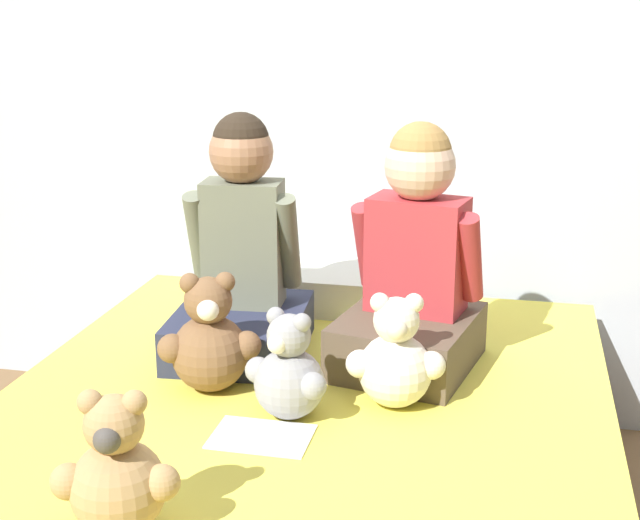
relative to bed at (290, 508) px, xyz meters
name	(u,v)px	position (x,y,z in m)	size (l,w,h in m)	color
wall_behind_bed	(373,23)	(0.00, 1.04, 1.04)	(8.00, 0.06, 2.50)	silver
bed	(290,508)	(0.00, 0.00, 0.00)	(1.42, 1.91, 0.43)	brown
child_on_left	(242,263)	(-0.23, 0.39, 0.45)	(0.36, 0.41, 0.62)	#282D47
child_on_right	(414,270)	(0.22, 0.39, 0.46)	(0.38, 0.42, 0.61)	brown
teddy_bear_held_by_left_child	(210,341)	(-0.22, 0.12, 0.34)	(0.23, 0.18, 0.29)	brown
teddy_bear_held_by_right_child	(395,359)	(0.21, 0.13, 0.33)	(0.22, 0.17, 0.27)	silver
teddy_bear_between_children	(289,373)	(-0.01, 0.02, 0.32)	(0.20, 0.16, 0.25)	#939399
teddy_bear_at_foot_of_bed	(117,474)	(-0.18, -0.47, 0.33)	(0.22, 0.17, 0.27)	tan
pillow_at_headboard	(355,288)	(0.00, 0.78, 0.27)	(0.59, 0.29, 0.11)	silver
sign_card	(262,436)	(-0.04, -0.09, 0.22)	(0.21, 0.15, 0.00)	white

